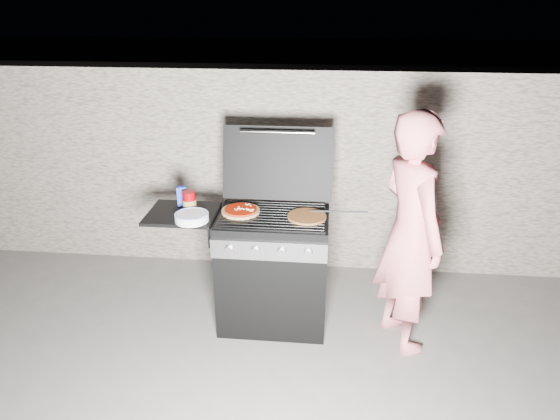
# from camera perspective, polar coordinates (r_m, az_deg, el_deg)

# --- Properties ---
(ground) EXTENTS (50.00, 50.00, 0.00)m
(ground) POSITION_cam_1_polar(r_m,az_deg,el_deg) (4.05, -0.72, -12.36)
(ground) COLOR #6A635D
(stone_wall) EXTENTS (8.00, 0.35, 1.80)m
(stone_wall) POSITION_cam_1_polar(r_m,az_deg,el_deg) (4.56, 0.67, 4.77)
(stone_wall) COLOR gray
(stone_wall) RESTS_ON ground
(gas_grill) EXTENTS (1.34, 0.79, 0.91)m
(gas_grill) POSITION_cam_1_polar(r_m,az_deg,el_deg) (3.83, -4.50, -6.60)
(gas_grill) COLOR black
(gas_grill) RESTS_ON ground
(pizza_topped) EXTENTS (0.36, 0.36, 0.03)m
(pizza_topped) POSITION_cam_1_polar(r_m,az_deg,el_deg) (3.63, -4.51, -0.04)
(pizza_topped) COLOR #E3B16D
(pizza_topped) RESTS_ON gas_grill
(pizza_plain) EXTENTS (0.32, 0.32, 0.01)m
(pizza_plain) POSITION_cam_1_polar(r_m,az_deg,el_deg) (3.55, 3.09, -0.73)
(pizza_plain) COLOR #BC6F33
(pizza_plain) RESTS_ON gas_grill
(sauce_jar) EXTENTS (0.11, 0.11, 0.15)m
(sauce_jar) POSITION_cam_1_polar(r_m,az_deg,el_deg) (3.71, -10.33, 1.05)
(sauce_jar) COLOR #750006
(sauce_jar) RESTS_ON gas_grill
(blue_carton) EXTENTS (0.08, 0.06, 0.15)m
(blue_carton) POSITION_cam_1_polar(r_m,az_deg,el_deg) (3.80, -11.15, 1.55)
(blue_carton) COLOR #1C2FA4
(blue_carton) RESTS_ON gas_grill
(plate_stack) EXTENTS (0.27, 0.27, 0.05)m
(plate_stack) POSITION_cam_1_polar(r_m,az_deg,el_deg) (3.56, -10.05, -0.81)
(plate_stack) COLOR silver
(plate_stack) RESTS_ON gas_grill
(person) EXTENTS (0.63, 0.74, 1.73)m
(person) POSITION_cam_1_polar(r_m,az_deg,el_deg) (3.52, 14.67, -2.71)
(person) COLOR #D9696F
(person) RESTS_ON ground
(tongs) EXTENTS (0.46, 0.18, 0.10)m
(tongs) POSITION_cam_1_polar(r_m,az_deg,el_deg) (3.55, 6.23, -0.10)
(tongs) COLOR black
(tongs) RESTS_ON gas_grill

